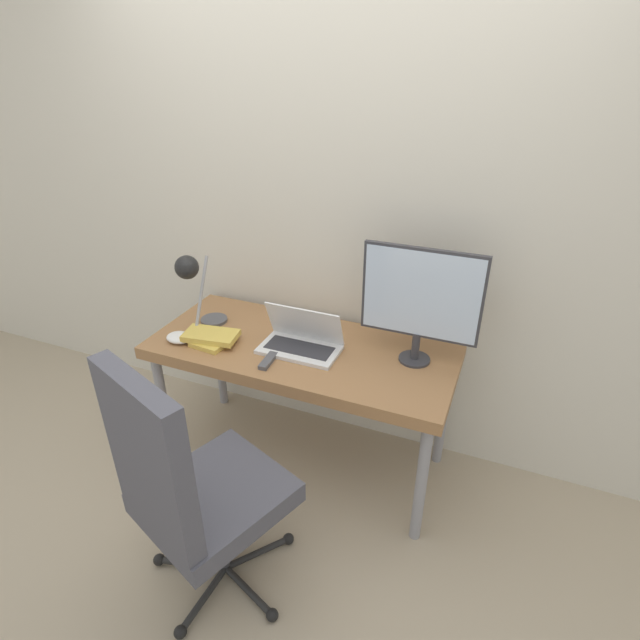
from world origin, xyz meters
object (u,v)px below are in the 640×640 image
at_px(game_controller, 179,337).
at_px(office_chair, 190,486).
at_px(monitor, 421,298).
at_px(laptop, 301,341).
at_px(desk_lamp, 193,278).
at_px(book_stack, 211,338).

bearing_deg(game_controller, office_chair, -52.41).
bearing_deg(monitor, game_controller, -166.11).
distance_m(laptop, desk_lamp, 0.60).
bearing_deg(laptop, monitor, 12.11).
bearing_deg(monitor, book_stack, -166.61).
height_order(office_chair, book_stack, office_chair).
height_order(laptop, game_controller, laptop).
xyz_separation_m(monitor, game_controller, (-1.10, -0.27, -0.30)).
bearing_deg(book_stack, office_chair, -63.45).
distance_m(monitor, office_chair, 1.19).
distance_m(desk_lamp, book_stack, 0.30).
distance_m(laptop, book_stack, 0.44).
xyz_separation_m(monitor, office_chair, (-0.59, -0.93, -0.45)).
bearing_deg(book_stack, game_controller, -163.12).
bearing_deg(office_chair, laptop, 84.82).
height_order(monitor, book_stack, monitor).
height_order(monitor, desk_lamp, monitor).
bearing_deg(monitor, laptop, -167.89).
xyz_separation_m(laptop, game_controller, (-0.58, -0.16, -0.02)).
relative_size(monitor, book_stack, 1.95).
bearing_deg(laptop, book_stack, -165.06).
bearing_deg(desk_lamp, monitor, 8.88).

